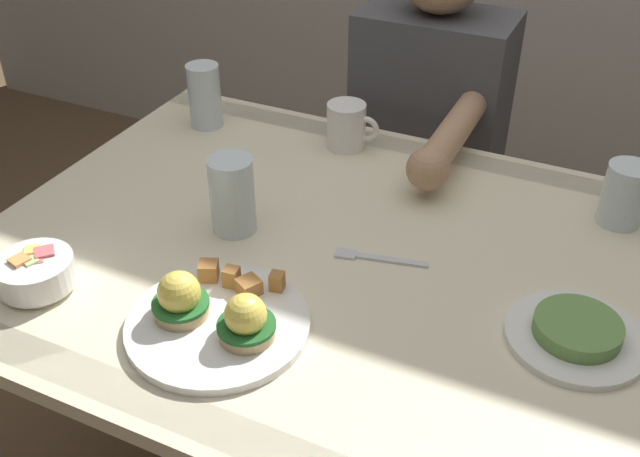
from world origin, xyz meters
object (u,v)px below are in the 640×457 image
(fruit_bowl, at_px, (36,272))
(water_glass_far, at_px, (623,198))
(water_glass_near, at_px, (205,100))
(water_glass_extra, at_px, (233,199))
(side_plate, at_px, (576,333))
(dining_table, at_px, (337,302))
(fork, at_px, (375,258))
(diner_person, at_px, (425,142))
(coffee_mug, at_px, (347,125))
(eggs_benedict_plate, at_px, (216,316))

(fruit_bowl, distance_m, water_glass_far, 0.98)
(fruit_bowl, xyz_separation_m, water_glass_near, (-0.07, 0.59, 0.03))
(water_glass_far, xyz_separation_m, water_glass_extra, (-0.60, -0.31, 0.01))
(side_plate, bearing_deg, water_glass_extra, 176.44)
(dining_table, xyz_separation_m, water_glass_extra, (-0.19, -0.01, 0.17))
(water_glass_far, bearing_deg, fork, -140.49)
(dining_table, distance_m, water_glass_near, 0.57)
(side_plate, relative_size, diner_person, 0.18)
(fruit_bowl, bearing_deg, side_plate, 16.85)
(coffee_mug, relative_size, water_glass_near, 0.81)
(eggs_benedict_plate, xyz_separation_m, water_glass_near, (-0.37, 0.55, 0.04))
(water_glass_extra, distance_m, diner_person, 0.65)
(eggs_benedict_plate, bearing_deg, fork, 59.97)
(eggs_benedict_plate, relative_size, side_plate, 1.35)
(dining_table, height_order, coffee_mug, coffee_mug)
(fork, distance_m, water_glass_far, 0.45)
(coffee_mug, bearing_deg, water_glass_extra, -99.09)
(water_glass_far, height_order, diner_person, diner_person)
(dining_table, relative_size, fork, 7.72)
(diner_person, bearing_deg, dining_table, -86.03)
(dining_table, height_order, fruit_bowl, fruit_bowl)
(fruit_bowl, height_order, water_glass_extra, water_glass_extra)
(dining_table, bearing_deg, eggs_benedict_plate, -109.31)
(dining_table, xyz_separation_m, side_plate, (0.39, -0.05, 0.12))
(eggs_benedict_plate, bearing_deg, dining_table, 70.69)
(dining_table, relative_size, coffee_mug, 10.76)
(fork, relative_size, water_glass_near, 1.13)
(water_glass_near, relative_size, water_glass_extra, 1.00)
(eggs_benedict_plate, xyz_separation_m, side_plate, (0.48, 0.20, -0.01))
(fork, distance_m, water_glass_extra, 0.26)
(water_glass_extra, bearing_deg, coffee_mug, 80.91)
(dining_table, relative_size, diner_person, 1.05)
(dining_table, xyz_separation_m, water_glass_far, (0.41, 0.30, 0.15))
(fruit_bowl, xyz_separation_m, water_glass_extra, (0.19, 0.27, 0.03))
(coffee_mug, height_order, side_plate, coffee_mug)
(eggs_benedict_plate, height_order, water_glass_near, water_glass_near)
(fork, xyz_separation_m, diner_person, (-0.10, 0.59, -0.09))
(dining_table, distance_m, water_glass_extra, 0.26)
(water_glass_far, bearing_deg, eggs_benedict_plate, -132.46)
(fruit_bowl, bearing_deg, coffee_mug, 68.45)
(water_glass_extra, bearing_deg, dining_table, 3.09)
(eggs_benedict_plate, distance_m, fork, 0.29)
(water_glass_far, bearing_deg, diner_person, 146.03)
(side_plate, bearing_deg, dining_table, 173.19)
(fork, relative_size, water_glass_far, 1.38)
(side_plate, xyz_separation_m, diner_person, (-0.43, 0.65, -0.10))
(diner_person, bearing_deg, eggs_benedict_plate, -92.94)
(fruit_bowl, distance_m, fork, 0.53)
(water_glass_near, relative_size, diner_person, 0.12)
(water_glass_far, distance_m, diner_person, 0.56)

